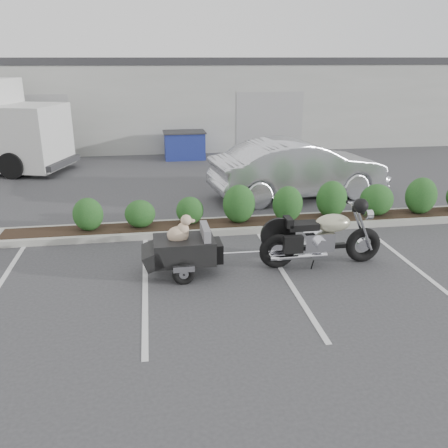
{
  "coord_description": "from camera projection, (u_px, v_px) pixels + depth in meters",
  "views": [
    {
      "loc": [
        -1.27,
        -8.71,
        4.03
      ],
      "look_at": [
        0.16,
        0.46,
        0.75
      ],
      "focal_mm": 38.0,
      "sensor_mm": 36.0,
      "label": 1
    }
  ],
  "objects": [
    {
      "name": "building",
      "position": [
        173.0,
        98.0,
        24.81
      ],
      "size": [
        26.0,
        10.0,
        4.0
      ],
      "primitive_type": "cube",
      "color": "#9EA099",
      "rests_on": "ground"
    },
    {
      "name": "ground",
      "position": [
        220.0,
        266.0,
        9.64
      ],
      "size": [
        90.0,
        90.0,
        0.0
      ],
      "primitive_type": "plane",
      "color": "#38383A",
      "rests_on": "ground"
    },
    {
      "name": "motorcycle",
      "position": [
        322.0,
        238.0,
        9.53
      ],
      "size": [
        2.57,
        0.87,
        1.48
      ],
      "rotation": [
        0.0,
        0.0,
        0.01
      ],
      "color": "black",
      "rests_on": "ground"
    },
    {
      "name": "pet_trailer",
      "position": [
        183.0,
        249.0,
        9.17
      ],
      "size": [
        2.04,
        1.14,
        1.22
      ],
      "rotation": [
        0.0,
        0.0,
        0.01
      ],
      "color": "black",
      "rests_on": "ground"
    },
    {
      "name": "dumpster",
      "position": [
        184.0,
        145.0,
        19.67
      ],
      "size": [
        1.73,
        1.19,
        1.13
      ],
      "rotation": [
        0.0,
        0.0,
        0.01
      ],
      "color": "navy",
      "rests_on": "ground"
    },
    {
      "name": "sedan",
      "position": [
        299.0,
        169.0,
        14.16
      ],
      "size": [
        5.48,
        2.61,
        1.73
      ],
      "primitive_type": "imported",
      "rotation": [
        0.0,
        0.0,
        1.72
      ],
      "color": "silver",
      "rests_on": "ground"
    },
    {
      "name": "planter_kerb",
      "position": [
        247.0,
        225.0,
        11.81
      ],
      "size": [
        12.0,
        1.0,
        0.15
      ],
      "primitive_type": "cube",
      "color": "#9E9E93",
      "rests_on": "ground"
    }
  ]
}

